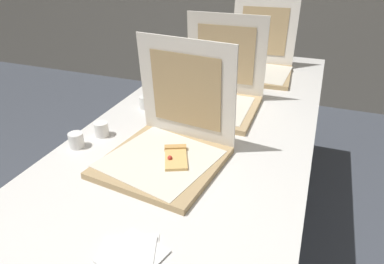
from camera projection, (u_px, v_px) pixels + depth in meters
The scene contains 9 objects.
table at pixel (202, 135), 1.45m from camera, with size 0.89×2.30×0.74m.
pizza_box_front at pixel (168, 146), 1.18m from camera, with size 0.42×0.42×0.40m.
pizza_box_middle at pixel (216, 96), 1.56m from camera, with size 0.38×0.38×0.40m.
pizza_box_back at pixel (258, 64), 1.98m from camera, with size 0.40×0.45×0.39m.
cup_white_far at pixel (183, 82), 1.80m from camera, with size 0.05×0.05×0.06m, color white.
cup_white_mid at pixel (145, 102), 1.57m from camera, with size 0.05×0.05×0.06m, color white.
cup_white_near_center at pixel (101, 129), 1.34m from camera, with size 0.05×0.05×0.06m, color white.
cup_white_near_left at pixel (76, 140), 1.27m from camera, with size 0.05×0.05×0.06m, color white.
napkin_pile at pixel (131, 255), 0.83m from camera, with size 0.17×0.17×0.01m.
Camera 1 is at (0.41, -0.57, 1.41)m, focal length 32.39 mm.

